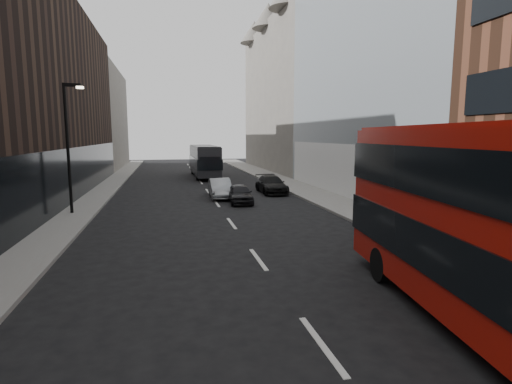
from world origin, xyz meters
TOP-DOWN VIEW (x-y plane):
  - sidewalk_right at (7.50, 25.00)m, footprint 3.00×80.00m
  - sidewalk_left at (-8.00, 25.00)m, footprint 2.00×80.00m
  - building_modern_block at (11.47, 21.00)m, footprint 5.03×22.00m
  - building_victorian at (11.38, 44.00)m, footprint 6.50×24.00m
  - building_left_mid at (-11.50, 30.00)m, footprint 5.00×24.00m
  - building_left_far at (-11.50, 52.00)m, footprint 5.00×20.00m
  - street_lamp at (-8.22, 18.00)m, footprint 1.06×0.22m
  - red_bus at (3.83, 1.35)m, footprint 4.12×11.70m
  - grey_bus at (0.80, 37.20)m, footprint 2.58×10.34m
  - car_a at (1.52, 20.00)m, footprint 1.63×3.69m
  - car_b at (0.55, 22.51)m, footprint 1.53×4.15m
  - car_c at (4.70, 24.00)m, footprint 1.87×4.54m

SIDE VIEW (x-z plane):
  - sidewalk_right at x=7.50m, z-range 0.00..0.15m
  - sidewalk_left at x=-8.00m, z-range 0.00..0.15m
  - car_a at x=1.52m, z-range 0.00..1.23m
  - car_c at x=4.70m, z-range 0.00..1.31m
  - car_b at x=0.55m, z-range 0.00..1.36m
  - grey_bus at x=0.80m, z-range 0.12..3.44m
  - red_bus at x=3.83m, z-range 0.26..4.90m
  - street_lamp at x=-8.22m, z-range 0.68..7.68m
  - building_left_far at x=-11.50m, z-range 0.00..13.00m
  - building_left_mid at x=-11.50m, z-range 0.00..14.00m
  - building_victorian at x=11.38m, z-range -0.84..20.16m
  - building_modern_block at x=11.47m, z-range -0.10..19.90m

